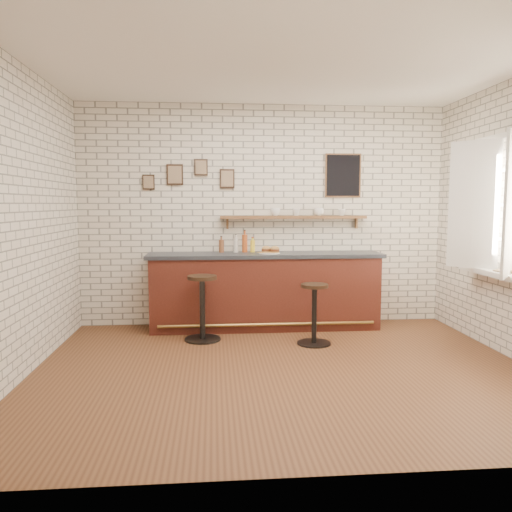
% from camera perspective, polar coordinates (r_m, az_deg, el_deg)
% --- Properties ---
extents(ground, '(5.00, 5.00, 0.00)m').
position_cam_1_polar(ground, '(5.17, 3.12, -12.76)').
color(ground, brown).
rests_on(ground, ground).
extents(bar_counter, '(3.10, 0.65, 1.01)m').
position_cam_1_polar(bar_counter, '(6.69, 1.03, -3.96)').
color(bar_counter, '#501E15').
rests_on(bar_counter, ground).
extents(sandwich_plate, '(0.28, 0.28, 0.01)m').
position_cam_1_polar(sandwich_plate, '(6.57, 1.56, 0.34)').
color(sandwich_plate, white).
rests_on(sandwich_plate, bar_counter).
extents(ciabatta_sandwich, '(0.27, 0.19, 0.08)m').
position_cam_1_polar(ciabatta_sandwich, '(6.56, 1.66, 0.75)').
color(ciabatta_sandwich, tan).
rests_on(ciabatta_sandwich, sandwich_plate).
extents(potato_chips, '(0.26, 0.19, 0.00)m').
position_cam_1_polar(potato_chips, '(6.56, 1.41, 0.41)').
color(potato_chips, gold).
rests_on(potato_chips, sandwich_plate).
extents(bitters_bottle_brown, '(0.07, 0.07, 0.22)m').
position_cam_1_polar(bitters_bottle_brown, '(6.71, -3.98, 1.18)').
color(bitters_bottle_brown, brown).
rests_on(bitters_bottle_brown, bar_counter).
extents(bitters_bottle_white, '(0.06, 0.06, 0.25)m').
position_cam_1_polar(bitters_bottle_white, '(6.72, -2.33, 1.29)').
color(bitters_bottle_white, beige).
rests_on(bitters_bottle_white, bar_counter).
extents(bitters_bottle_amber, '(0.07, 0.07, 0.30)m').
position_cam_1_polar(bitters_bottle_amber, '(6.72, -1.30, 1.49)').
color(bitters_bottle_amber, '#9F4419').
rests_on(bitters_bottle_amber, bar_counter).
extents(condiment_bottle_yellow, '(0.06, 0.06, 0.21)m').
position_cam_1_polar(condiment_bottle_yellow, '(6.73, -0.39, 1.18)').
color(condiment_bottle_yellow, yellow).
rests_on(condiment_bottle_yellow, bar_counter).
extents(bar_stool_left, '(0.44, 0.44, 0.80)m').
position_cam_1_polar(bar_stool_left, '(6.13, -6.15, -5.67)').
color(bar_stool_left, black).
rests_on(bar_stool_left, ground).
extents(bar_stool_right, '(0.43, 0.43, 0.72)m').
position_cam_1_polar(bar_stool_right, '(5.97, 6.67, -6.38)').
color(bar_stool_right, black).
rests_on(bar_stool_right, ground).
extents(wall_shelf, '(2.00, 0.18, 0.18)m').
position_cam_1_polar(wall_shelf, '(6.84, 4.30, 4.43)').
color(wall_shelf, brown).
rests_on(wall_shelf, ground).
extents(shelf_cup_a, '(0.19, 0.19, 0.11)m').
position_cam_1_polar(shelf_cup_a, '(6.80, 2.23, 5.07)').
color(shelf_cup_a, white).
rests_on(shelf_cup_a, wall_shelf).
extents(shelf_cup_b, '(0.14, 0.14, 0.10)m').
position_cam_1_polar(shelf_cup_b, '(6.84, 4.62, 5.02)').
color(shelf_cup_b, white).
rests_on(shelf_cup_b, wall_shelf).
extents(shelf_cup_c, '(0.18, 0.18, 0.10)m').
position_cam_1_polar(shelf_cup_c, '(6.90, 7.21, 5.03)').
color(shelf_cup_c, white).
rests_on(shelf_cup_c, wall_shelf).
extents(shelf_cup_d, '(0.13, 0.13, 0.09)m').
position_cam_1_polar(shelf_cup_d, '(6.98, 9.79, 4.95)').
color(shelf_cup_d, white).
rests_on(shelf_cup_d, wall_shelf).
extents(back_wall_decor, '(2.96, 0.02, 0.56)m').
position_cam_1_polar(back_wall_decor, '(6.90, 2.79, 9.17)').
color(back_wall_decor, black).
rests_on(back_wall_decor, ground).
extents(window_sill, '(0.20, 1.35, 0.06)m').
position_cam_1_polar(window_sill, '(6.05, 25.87, -1.85)').
color(window_sill, white).
rests_on(window_sill, ground).
extents(casement_window, '(0.40, 1.30, 1.56)m').
position_cam_1_polar(casement_window, '(5.98, 25.85, 5.28)').
color(casement_window, white).
rests_on(casement_window, ground).
extents(book_lower, '(0.25, 0.27, 0.02)m').
position_cam_1_polar(book_lower, '(5.94, 26.30, -1.62)').
color(book_lower, tan).
rests_on(book_lower, window_sill).
extents(book_upper, '(0.22, 0.25, 0.02)m').
position_cam_1_polar(book_upper, '(5.96, 26.18, -1.42)').
color(book_upper, tan).
rests_on(book_upper, book_lower).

